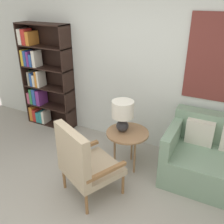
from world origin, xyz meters
TOP-DOWN VIEW (x-y plane):
  - wall_back at (0.05, 2.03)m, footprint 6.40×0.08m
  - bookshelf at (-1.78, 1.85)m, footprint 0.94×0.30m
  - armchair at (-0.05, 0.53)m, footprint 0.82×0.82m
  - side_table at (0.18, 1.30)m, footprint 0.59×0.59m
  - table_lamp at (0.10, 1.30)m, footprint 0.30×0.30m

SIDE VIEW (x-z plane):
  - side_table at x=0.18m, z-range 0.23..0.79m
  - armchair at x=-0.05m, z-range 0.03..1.00m
  - table_lamp at x=0.10m, z-range 0.63..1.07m
  - bookshelf at x=-1.78m, z-range -0.05..1.79m
  - wall_back at x=0.05m, z-range 0.01..2.71m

